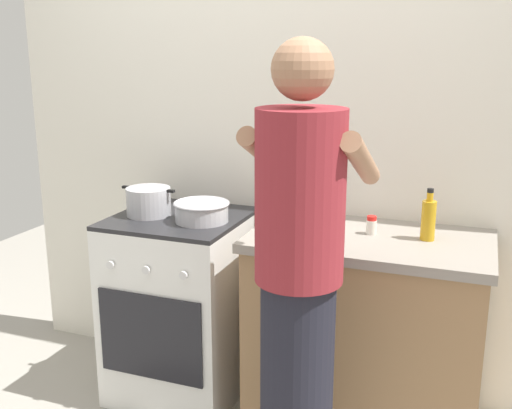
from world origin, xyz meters
TOP-DOWN VIEW (x-y plane):
  - back_wall at (0.20, 0.50)m, footprint 3.20×0.10m
  - countertop at (0.55, 0.15)m, footprint 1.00×0.60m
  - stove_range at (-0.35, 0.15)m, footprint 0.60×0.62m
  - pot at (-0.49, 0.12)m, footprint 0.27×0.21m
  - mixing_bowl at (-0.21, 0.11)m, footprint 0.26×0.26m
  - utensil_crock at (0.31, 0.31)m, footprint 0.10×0.10m
  - spice_bottle at (0.55, 0.18)m, footprint 0.04×0.04m
  - oil_bottle at (0.78, 0.19)m, footprint 0.06×0.06m
  - person at (0.41, -0.42)m, footprint 0.41×0.50m

SIDE VIEW (x-z plane):
  - stove_range at x=-0.35m, z-range 0.00..0.90m
  - countertop at x=0.55m, z-range 0.00..0.90m
  - person at x=0.41m, z-range 0.01..1.71m
  - spice_bottle at x=0.55m, z-range 0.90..0.98m
  - mixing_bowl at x=-0.21m, z-range 0.90..1.00m
  - pot at x=-0.49m, z-range 0.90..1.03m
  - oil_bottle at x=0.78m, z-range 0.88..1.10m
  - utensil_crock at x=0.31m, z-range 0.83..1.16m
  - back_wall at x=0.20m, z-range 0.00..2.50m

